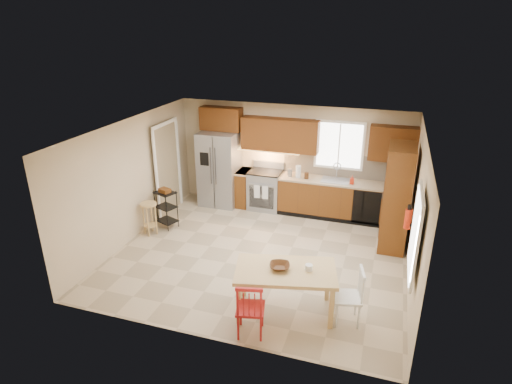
{
  "coord_description": "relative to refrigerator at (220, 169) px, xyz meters",
  "views": [
    {
      "loc": [
        2.17,
        -6.99,
        4.31
      ],
      "look_at": [
        -0.21,
        0.4,
        1.15
      ],
      "focal_mm": 30.0,
      "sensor_mm": 36.0,
      "label": 1
    }
  ],
  "objects": [
    {
      "name": "base_cabinet_run",
      "position": [
        2.99,
        0.08,
        -0.46
      ],
      "size": [
        2.92,
        0.6,
        0.9
      ],
      "primitive_type": "cube",
      "color": "#5C3211",
      "rests_on": "floor"
    },
    {
      "name": "wall_back",
      "position": [
        1.7,
        0.38,
        0.34
      ],
      "size": [
        5.5,
        0.02,
        2.5
      ],
      "primitive_type": "cube",
      "color": "#CCB793",
      "rests_on": "ground"
    },
    {
      "name": "sink",
      "position": [
        2.8,
        0.08,
        -0.05
      ],
      "size": [
        0.62,
        0.46,
        0.16
      ],
      "primitive_type": "cube",
      "color": "gray",
      "rests_on": "base_cabinet_run"
    },
    {
      "name": "dishwasher",
      "position": [
        3.55,
        -0.22,
        -0.46
      ],
      "size": [
        0.6,
        0.02,
        0.78
      ],
      "primitive_type": "cube",
      "color": "black",
      "rests_on": "floor"
    },
    {
      "name": "chair_white",
      "position": [
        3.54,
        -3.61,
        -0.46
      ],
      "size": [
        0.51,
        0.51,
        0.9
      ],
      "primitive_type": null,
      "rotation": [
        0.0,
        0.0,
        1.8
      ],
      "color": "silver",
      "rests_on": "floor"
    },
    {
      "name": "canister_wood",
      "position": [
        2.15,
        -0.0,
        0.06
      ],
      "size": [
        0.1,
        0.1,
        0.14
      ],
      "primitive_type": "cylinder",
      "color": "#462612",
      "rests_on": "base_cabinet_run"
    },
    {
      "name": "dining_table",
      "position": [
        2.59,
        -3.66,
        -0.54
      ],
      "size": [
        1.69,
        1.19,
        0.75
      ],
      "primitive_type": null,
      "rotation": [
        0.0,
        0.0,
        0.23
      ],
      "color": "tan",
      "rests_on": "floor"
    },
    {
      "name": "table_jar",
      "position": [
        2.92,
        -3.57,
        -0.12
      ],
      "size": [
        0.13,
        0.13,
        0.13
      ],
      "primitive_type": "cylinder",
      "rotation": [
        0.0,
        0.0,
        0.23
      ],
      "color": "silver",
      "rests_on": "dining_table"
    },
    {
      "name": "wall_front",
      "position": [
        1.7,
        -4.62,
        0.34
      ],
      "size": [
        5.5,
        0.02,
        2.5
      ],
      "primitive_type": "cube",
      "color": "#CCB793",
      "rests_on": "ground"
    },
    {
      "name": "pantry",
      "position": [
        4.13,
        -0.93,
        0.14
      ],
      "size": [
        0.5,
        0.95,
        2.1
      ],
      "primitive_type": "cube",
      "color": "#5C3211",
      "rests_on": "floor"
    },
    {
      "name": "upper_over_fridge",
      "position": [
        0.0,
        0.2,
        1.19
      ],
      "size": [
        1.0,
        0.35,
        0.55
      ],
      "primitive_type": "cube",
      "color": "#52290D",
      "rests_on": "wall_back"
    },
    {
      "name": "undercab_glow",
      "position": [
        1.15,
        0.17,
        0.52
      ],
      "size": [
        1.6,
        0.3,
        0.01
      ],
      "primitive_type": "cube",
      "color": "#FFBF66",
      "rests_on": "wall_back"
    },
    {
      "name": "table_bowl",
      "position": [
        2.49,
        -3.66,
        -0.15
      ],
      "size": [
        0.37,
        0.37,
        0.08
      ],
      "primitive_type": "imported",
      "rotation": [
        0.0,
        0.0,
        0.23
      ],
      "color": "#462612",
      "rests_on": "dining_table"
    },
    {
      "name": "floor",
      "position": [
        1.7,
        -2.12,
        -0.91
      ],
      "size": [
        5.5,
        5.5,
        0.0
      ],
      "primitive_type": "plane",
      "color": "tan",
      "rests_on": "ground"
    },
    {
      "name": "utility_cart",
      "position": [
        -0.63,
        -1.58,
        -0.48
      ],
      "size": [
        0.52,
        0.47,
        0.86
      ],
      "primitive_type": null,
      "rotation": [
        0.0,
        0.0,
        -0.37
      ],
      "color": "black",
      "rests_on": "floor"
    },
    {
      "name": "canister_steel",
      "position": [
        1.75,
        0.03,
        0.08
      ],
      "size": [
        0.11,
        0.11,
        0.18
      ],
      "primitive_type": "cylinder",
      "color": "gray",
      "rests_on": "base_cabinet_run"
    },
    {
      "name": "window_right",
      "position": [
        4.38,
        -3.27,
        0.54
      ],
      "size": [
        0.04,
        1.02,
        1.32
      ],
      "primitive_type": "cube",
      "color": "white",
      "rests_on": "wall_right"
    },
    {
      "name": "ceiling",
      "position": [
        1.7,
        -2.12,
        1.59
      ],
      "size": [
        5.5,
        5.0,
        0.02
      ],
      "primitive_type": "cube",
      "color": "silver",
      "rests_on": "ground"
    },
    {
      "name": "window_back",
      "position": [
        2.8,
        0.35,
        0.74
      ],
      "size": [
        1.12,
        0.04,
        1.12
      ],
      "primitive_type": "cube",
      "color": "white",
      "rests_on": "wall_back"
    },
    {
      "name": "bar_stool",
      "position": [
        -0.8,
        -2.0,
        -0.55
      ],
      "size": [
        0.45,
        0.45,
        0.71
      ],
      "primitive_type": null,
      "rotation": [
        0.0,
        0.0,
        -0.39
      ],
      "color": "tan",
      "rests_on": "floor"
    },
    {
      "name": "backsplash",
      "position": [
        2.99,
        0.36,
        0.27
      ],
      "size": [
        2.92,
        0.03,
        0.55
      ],
      "primitive_type": "cube",
      "color": "beige",
      "rests_on": "wall_back"
    },
    {
      "name": "upper_right_block",
      "position": [
        3.95,
        0.2,
        0.92
      ],
      "size": [
        1.0,
        0.35,
        0.75
      ],
      "primitive_type": "cube",
      "color": "#52290D",
      "rests_on": "wall_back"
    },
    {
      "name": "soap_bottle",
      "position": [
        3.18,
        -0.02,
        0.09
      ],
      "size": [
        0.09,
        0.09,
        0.19
      ],
      "primitive_type": "imported",
      "color": "#B7230C",
      "rests_on": "base_cabinet_run"
    },
    {
      "name": "chair_red",
      "position": [
        2.24,
        -4.31,
        -0.46
      ],
      "size": [
        0.51,
        0.51,
        0.9
      ],
      "primitive_type": null,
      "rotation": [
        0.0,
        0.0,
        0.23
      ],
      "color": "#AE1A1A",
      "rests_on": "floor"
    },
    {
      "name": "paper_towel",
      "position": [
        1.95,
        0.03,
        0.13
      ],
      "size": [
        0.12,
        0.12,
        0.28
      ],
      "primitive_type": "cylinder",
      "color": "silver",
      "rests_on": "base_cabinet_run"
    },
    {
      "name": "wall_right",
      "position": [
        4.45,
        -2.12,
        0.34
      ],
      "size": [
        0.02,
        5.0,
        2.5
      ],
      "primitive_type": "cube",
      "color": "#CCB793",
      "rests_on": "ground"
    },
    {
      "name": "doorway",
      "position": [
        -0.97,
        -0.82,
        0.14
      ],
      "size": [
        0.04,
        0.95,
        2.1
      ],
      "primitive_type": "cube",
      "color": "#8C7A59",
      "rests_on": "wall_left"
    },
    {
      "name": "upper_left_block",
      "position": [
        1.45,
        0.2,
        0.92
      ],
      "size": [
        1.8,
        0.35,
        0.75
      ],
      "primitive_type": "cube",
      "color": "#52290D",
      "rests_on": "wall_back"
    },
    {
      "name": "range_stove",
      "position": [
        1.15,
        0.06,
        -0.45
      ],
      "size": [
        0.76,
        0.63,
        0.92
      ],
      "primitive_type": "cube",
      "color": "gray",
      "rests_on": "floor"
    },
    {
      "name": "fire_extinguisher",
      "position": [
        4.33,
        -1.98,
        0.19
      ],
      "size": [
        0.12,
        0.12,
        0.36
      ],
      "primitive_type": "cylinder",
      "color": "#B7230C",
      "rests_on": "wall_right"
    },
    {
      "name": "refrigerator",
      "position": [
        0.0,
        0.0,
        0.0
      ],
      "size": [
        0.92,
        0.75,
        1.82
      ],
      "primitive_type": "cube",
      "color": "gray",
      "rests_on": "floor"
    },
    {
      "name": "base_cabinet_narrow",
      "position": [
        0.6,
        0.08,
        -0.46
      ],
      "size": [
        0.3,
        0.6,
        0.9
      ],
      "primitive_type": "cube",
      "color": "#5C3211",
      "rests_on": "floor"
    },
    {
      "name": "wall_left",
      "position": [
        -1.05,
        -2.12,
        0.34
      ],
      "size": [
        0.02,
        5.0,
        2.5
      ],
      "primitive_type": "cube",
      "color": "#CCB793",
      "rests_on": "ground"
    }
  ]
}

